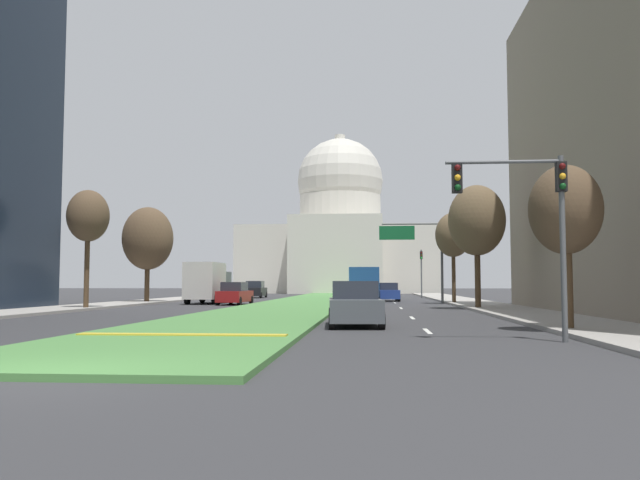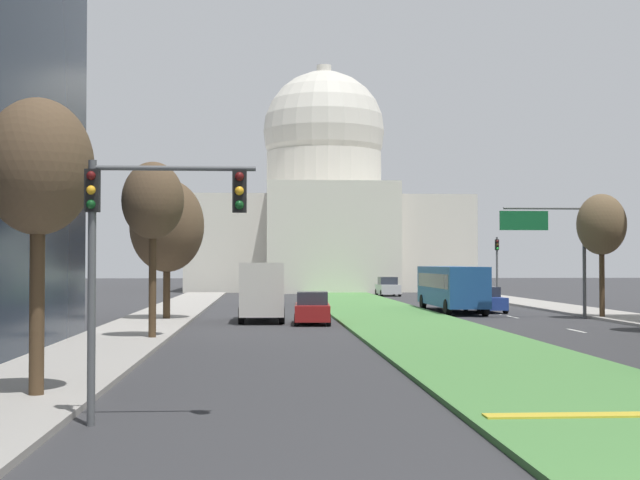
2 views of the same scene
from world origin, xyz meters
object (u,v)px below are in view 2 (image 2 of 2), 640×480
Objects in this scene: capitol_building at (324,212)px; sedan_very_far at (388,287)px; box_truck_delivery at (262,291)px; traffic_light_near_left at (135,232)px; traffic_light_far_right at (497,261)px; street_tree_left_mid at (153,202)px; street_tree_left_near at (38,170)px; street_tree_right_far at (601,225)px; city_bus at (451,285)px; sedan_distant at (485,300)px; sedan_midblock at (312,309)px; street_tree_left_far at (167,226)px; sedan_far_horizon at (264,294)px; overhead_guide_sign at (554,238)px.

capitol_building reaches higher than sedan_very_far.
box_truck_delivery is (-12.14, -37.37, 0.83)m from sedan_very_far.
traffic_light_near_left reaches higher than box_truck_delivery.
traffic_light_far_right is 38.88m from street_tree_left_mid.
street_tree_left_mid reaches higher than street_tree_left_near.
street_tree_right_far is at bearing -78.58° from capitol_building.
city_bus is at bearing 69.69° from traffic_light_near_left.
sedan_midblock is at bearing -138.29° from sedan_distant.
street_tree_left_far is 24.45m from street_tree_right_far.
street_tree_left_mid reaches higher than sedan_far_horizon.
sedan_far_horizon reaches higher than sedan_distant.
traffic_light_near_left is at bearing -120.51° from overhead_guide_sign.
street_tree_left_near is at bearing -118.40° from sedan_distant.
street_tree_left_far is at bearing -141.02° from traffic_light_far_right.
box_truck_delivery is (-2.64, 2.11, 0.88)m from sedan_midblock.
sedan_midblock is 14.49m from city_bus.
capitol_building reaches higher than sedan_distant.
overhead_guide_sign is 24.96m from sedan_far_horizon.
traffic_light_far_right is 18.51m from overhead_guide_sign.
city_bus reaches higher than sedan_midblock.
street_tree_left_mid is (0.69, 15.95, 0.34)m from street_tree_left_near.
street_tree_left_near reaches higher than overhead_guide_sign.
traffic_light_near_left is at bearing -102.03° from sedan_very_far.
sedan_very_far is at bearing 64.64° from street_tree_left_far.
street_tree_left_near is 1.09× the size of box_truck_delivery.
city_bus is (-2.12, 0.32, 0.99)m from sedan_distant.
street_tree_left_far is 1.73× the size of sedan_distant.
capitol_building is 23.88m from sedan_very_far.
traffic_light_near_left is at bearing -110.31° from city_bus.
capitol_building is 90.89m from traffic_light_near_left.
traffic_light_near_left is 37.54m from overhead_guide_sign.
overhead_guide_sign reaches higher than traffic_light_far_right.
sedan_very_far is at bearing 55.85° from sedan_far_horizon.
street_tree_left_far is at bearing 94.99° from traffic_light_near_left.
sedan_distant is at bearing 21.13° from street_tree_left_far.
overhead_guide_sign is 8.31m from sedan_distant.
street_tree_left_far is 0.71× the size of city_bus.
traffic_light_far_right is at bearing 38.98° from street_tree_left_far.
capitol_building is at bearing 82.80° from box_truck_delivery.
sedan_far_horizon is (-18.05, -0.02, -2.46)m from traffic_light_far_right.
sedan_midblock is 0.97× the size of sedan_far_horizon.
street_tree_right_far reaches higher than overhead_guide_sign.
street_tree_left_mid is at bearing 95.97° from traffic_light_near_left.
overhead_guide_sign is at bearing 1.44° from street_tree_left_far.
street_tree_left_near is at bearing -100.47° from box_truck_delivery.
street_tree_left_near is (-21.75, -29.07, 0.72)m from overhead_guide_sign.
street_tree_left_far reaches higher than box_truck_delivery.
box_truck_delivery is (-19.25, -0.88, -3.65)m from street_tree_right_far.
sedan_midblock is at bearing -169.82° from street_tree_right_far.
street_tree_right_far reaches higher than traffic_light_far_right.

